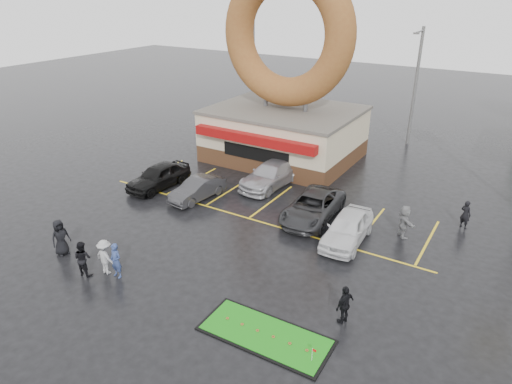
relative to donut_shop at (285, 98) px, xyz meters
The scene contains 18 objects.
ground 14.04m from the donut_shop, 76.98° to the right, with size 120.00×120.00×0.00m, color black.
donut_shop is the anchor object (origin of this frame).
streetlight_left 9.87m from the donut_shop, 135.22° to the left, with size 0.40×2.21×9.00m.
streetlight_mid 10.59m from the donut_shop, 48.62° to the left, with size 0.40×2.21×9.00m.
car_black 10.52m from the donut_shop, 114.69° to the right, with size 1.80×4.47×1.52m, color black.
car_dgrey 9.85m from the donut_shop, 96.15° to the right, with size 1.34×3.84×1.26m, color #2E2D30.
car_silver 6.46m from the donut_shop, 70.34° to the right, with size 2.09×5.14×1.49m, color #A4A3A9.
car_grey 10.45m from the donut_shop, 52.17° to the right, with size 2.35×5.09×1.41m, color #2C2C2E.
car_white 12.97m from the donut_shop, 46.89° to the right, with size 1.76×4.38×1.49m, color silver.
person_blue 17.63m from the donut_shop, 86.60° to the right, with size 0.59×0.39×1.63m, color navy.
person_blackjkt 18.22m from the donut_shop, 91.12° to the right, with size 0.80×0.62×1.64m, color black.
person_hoodie 17.65m from the donut_shop, 88.64° to the right, with size 1.06×0.61×1.64m, color #98989B.
person_bystander 17.83m from the donut_shop, 98.61° to the right, with size 0.88×0.57×1.79m, color black.
person_cameraman 18.59m from the donut_shop, 54.37° to the right, with size 0.94×0.39×1.61m, color black.
person_walker_near 13.38m from the donut_shop, 33.49° to the right, with size 1.60×0.51×1.73m, color gray.
person_walker_far 14.45m from the donut_shop, 18.68° to the right, with size 0.57×0.37×1.56m, color black.
dumpster 6.52m from the donut_shop, 163.38° to the right, with size 1.80×1.20×1.30m, color #163A18.
putting_green 19.53m from the donut_shop, 63.57° to the right, with size 4.93×2.22×0.61m.
Camera 1 is at (12.01, -15.34, 11.74)m, focal length 32.00 mm.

